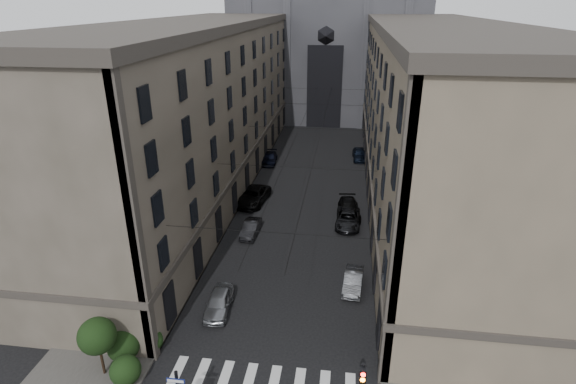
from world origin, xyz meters
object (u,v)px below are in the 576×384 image
at_px(gothic_tower, 330,18).
at_px(car_left_far, 270,158).
at_px(car_left_midfar, 253,196).
at_px(car_right_far, 359,154).
at_px(car_right_midfar, 349,209).
at_px(car_left_near, 219,302).
at_px(car_right_midnear, 348,219).
at_px(car_left_midnear, 251,228).
at_px(car_right_near, 353,281).

xyz_separation_m(gothic_tower, car_left_far, (-6.20, -31.17, -17.12)).
bearing_deg(car_left_midfar, car_right_far, 62.14).
bearing_deg(gothic_tower, car_right_midfar, -83.96).
relative_size(gothic_tower, car_left_near, 13.61).
height_order(car_right_midnear, car_right_midfar, car_right_midfar).
bearing_deg(gothic_tower, car_left_midnear, -94.88).
bearing_deg(car_left_near, car_right_far, 70.09).
bearing_deg(car_right_midfar, car_left_midnear, -155.75).
distance_m(car_right_midnear, car_right_far, 20.71).
bearing_deg(car_left_near, car_right_midfar, 58.19).
relative_size(gothic_tower, car_right_midnear, 11.28).
bearing_deg(car_left_midfar, car_right_midnear, -13.36).
height_order(car_left_midfar, car_left_far, car_left_midfar).
relative_size(car_right_near, car_right_midfar, 0.77).
height_order(gothic_tower, car_right_midfar, gothic_tower).
distance_m(car_left_midnear, car_left_far, 20.81).
bearing_deg(car_right_far, car_right_midnear, -97.16).
bearing_deg(car_left_midfar, car_left_near, -78.14).
bearing_deg(car_right_midfar, gothic_tower, 90.19).
xyz_separation_m(car_right_midnear, car_right_midfar, (0.10, 2.20, 0.04)).
xyz_separation_m(car_left_midnear, car_left_far, (-1.77, 20.73, 0.02)).
relative_size(car_left_far, car_right_midnear, 0.90).
distance_m(car_right_near, car_right_midnear, 10.78).
distance_m(car_left_midfar, car_right_midfar, 10.75).
xyz_separation_m(car_right_midfar, car_right_far, (1.28, 18.46, 0.04)).
bearing_deg(car_left_near, car_left_far, 89.91).
xyz_separation_m(car_left_far, car_right_near, (11.56, -28.28, -0.01)).
distance_m(car_left_midnear, car_right_near, 12.37).
xyz_separation_m(car_right_near, car_right_far, (0.84, 31.43, 0.13)).
height_order(gothic_tower, car_right_near, gothic_tower).
xyz_separation_m(car_left_near, car_right_midnear, (9.12, 14.87, -0.01)).
bearing_deg(gothic_tower, car_left_far, -101.25).
relative_size(car_right_near, car_right_midnear, 0.78).
bearing_deg(car_left_midnear, gothic_tower, 86.63).
bearing_deg(car_right_far, car_right_midfar, -97.30).
height_order(car_left_near, car_right_near, car_left_near).
distance_m(gothic_tower, car_right_midnear, 51.83).
xyz_separation_m(car_left_midnear, car_right_far, (10.63, 23.88, 0.13)).
xyz_separation_m(gothic_tower, car_left_midfar, (-5.68, -44.65, -16.99)).
bearing_deg(gothic_tower, car_left_near, -93.87).
height_order(car_left_midfar, car_right_midfar, car_left_midfar).
relative_size(car_left_near, car_left_midfar, 0.73).
bearing_deg(car_right_far, car_left_midfar, -128.88).
bearing_deg(car_right_near, car_left_far, 117.16).
bearing_deg(car_left_far, car_left_midfar, -90.82).
xyz_separation_m(gothic_tower, car_left_near, (-4.30, -63.56, -17.07)).
relative_size(gothic_tower, car_left_midfar, 9.95).
relative_size(car_left_near, car_right_midfar, 0.82).
bearing_deg(car_left_midnear, car_right_near, -36.12).
bearing_deg(car_right_midnear, car_right_far, 87.42).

